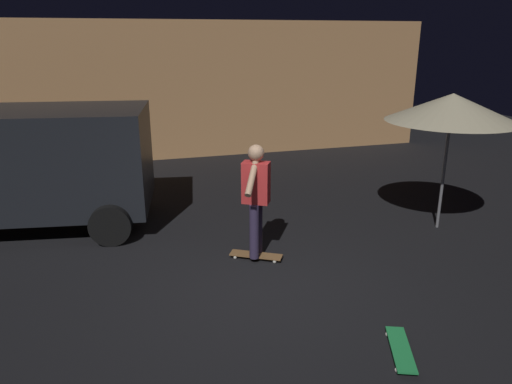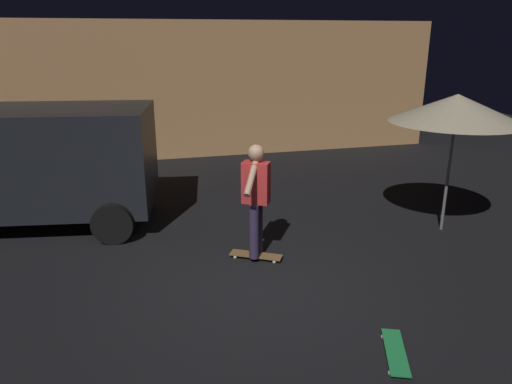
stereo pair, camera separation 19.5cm
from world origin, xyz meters
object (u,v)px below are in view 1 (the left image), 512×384
(skater, at_px, (256,193))
(parked_van, at_px, (7,162))
(skateboard_ridden, at_px, (256,255))
(skateboard_spare, at_px, (401,349))
(patio_umbrella, at_px, (452,108))

(skater, bearing_deg, parked_van, 146.54)
(skateboard_ridden, bearing_deg, parked_van, 146.54)
(parked_van, distance_m, skateboard_spare, 6.79)
(patio_umbrella, bearing_deg, skateboard_ridden, -174.84)
(parked_van, bearing_deg, skateboard_spare, -48.26)
(parked_van, xyz_separation_m, patio_umbrella, (7.02, -2.10, 0.91))
(parked_van, distance_m, skater, 4.37)
(parked_van, distance_m, skateboard_ridden, 4.50)
(parked_van, relative_size, skateboard_ridden, 6.25)
(parked_van, relative_size, skateboard_spare, 6.07)
(skateboard_ridden, xyz_separation_m, skater, (-0.00, -0.00, 0.98))
(patio_umbrella, relative_size, skater, 1.38)
(patio_umbrella, relative_size, skateboard_ridden, 2.97)
(patio_umbrella, xyz_separation_m, skateboard_ridden, (-3.38, -0.30, -2.02))
(skateboard_ridden, height_order, skater, skater)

